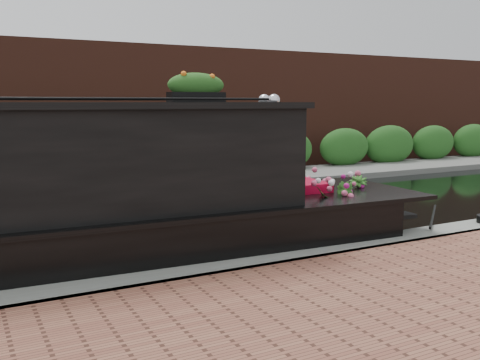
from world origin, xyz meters
name	(u,v)px	position (x,y,z in m)	size (l,w,h in m)	color
ground	(124,231)	(0.00, 0.00, 0.00)	(80.00, 80.00, 0.00)	black
near_bank_coping	(199,288)	(0.00, -3.30, 0.00)	(40.00, 0.60, 0.50)	gray
far_bank_path	(77,195)	(0.00, 4.20, 0.00)	(40.00, 2.40, 0.34)	slate
far_hedge	(70,190)	(0.00, 5.10, 0.00)	(40.00, 1.10, 2.80)	#23571D
far_brick_wall	(56,179)	(0.00, 7.20, 0.00)	(40.00, 1.00, 8.00)	#4E251A
rope_fender	(381,218)	(4.16, -1.94, 0.19)	(0.38, 0.38, 0.36)	olive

